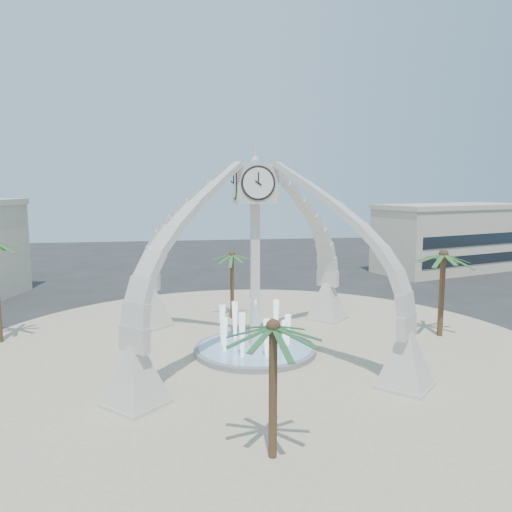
{
  "coord_description": "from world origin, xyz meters",
  "views": [
    {
      "loc": [
        -4.88,
        -31.18,
        10.86
      ],
      "look_at": [
        0.38,
        2.0,
        6.15
      ],
      "focal_mm": 35.0,
      "sensor_mm": 36.0,
      "label": 1
    }
  ],
  "objects": [
    {
      "name": "ground",
      "position": [
        0.0,
        0.0,
        0.0
      ],
      "size": [
        140.0,
        140.0,
        0.0
      ],
      "primitive_type": "plane",
      "color": "#282828",
      "rests_on": "ground"
    },
    {
      "name": "plaza",
      "position": [
        0.0,
        0.0,
        0.03
      ],
      "size": [
        40.0,
        40.0,
        0.06
      ],
      "primitive_type": "cylinder",
      "color": "beige",
      "rests_on": "ground"
    },
    {
      "name": "clock_tower",
      "position": [
        -0.0,
        -0.0,
        6.49
      ],
      "size": [
        17.94,
        17.94,
        16.3
      ],
      "color": "beige",
      "rests_on": "ground"
    },
    {
      "name": "fountain",
      "position": [
        0.0,
        0.0,
        0.29
      ],
      "size": [
        8.0,
        8.0,
        3.62
      ],
      "color": "gray",
      "rests_on": "ground"
    },
    {
      "name": "building_ne",
      "position": [
        30.0,
        28.0,
        4.31
      ],
      "size": [
        21.87,
        14.17,
        8.6
      ],
      "rotation": [
        0.0,
        0.0,
        0.31
      ],
      "color": "beige",
      "rests_on": "ground"
    },
    {
      "name": "palm_east",
      "position": [
        13.87,
        1.5,
        5.98
      ],
      "size": [
        5.18,
        5.18,
        6.87
      ],
      "rotation": [
        0.0,
        0.0,
        -0.25
      ],
      "color": "brown",
      "rests_on": "ground"
    },
    {
      "name": "palm_north",
      "position": [
        -0.53,
        8.77,
        5.3
      ],
      "size": [
        4.43,
        4.43,
        6.02
      ],
      "rotation": [
        0.0,
        0.0,
        -0.41
      ],
      "color": "brown",
      "rests_on": "ground"
    },
    {
      "name": "palm_south",
      "position": [
        -1.28,
        -12.75,
        5.38
      ],
      "size": [
        4.04,
        4.04,
        6.16
      ],
      "rotation": [
        0.0,
        0.0,
        -0.11
      ],
      "color": "brown",
      "rests_on": "ground"
    }
  ]
}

